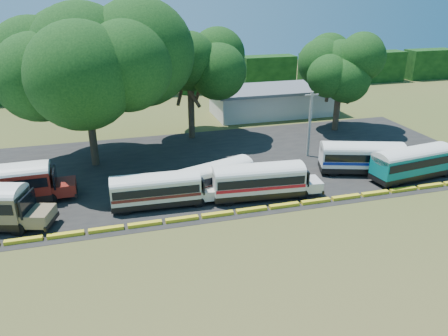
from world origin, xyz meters
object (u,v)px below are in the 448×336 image
object	(u,v)px
bus_cream_west	(158,188)
tree_west	(83,57)
bus_teal	(414,161)
bus_white_red	(260,179)

from	to	relation	value
bus_cream_west	tree_west	distance (m)	16.04
bus_teal	tree_west	world-z (taller)	tree_west
tree_west	bus_teal	bearing A→B (deg)	-22.63
bus_white_red	tree_west	world-z (taller)	tree_west
bus_white_red	tree_west	distance (m)	21.22
bus_cream_west	bus_teal	bearing A→B (deg)	0.40
bus_white_red	bus_teal	distance (m)	15.95
bus_teal	bus_white_red	bearing A→B (deg)	172.33
bus_teal	bus_cream_west	bearing A→B (deg)	170.58
bus_cream_west	bus_teal	size ratio (longest dim) A/B	0.90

